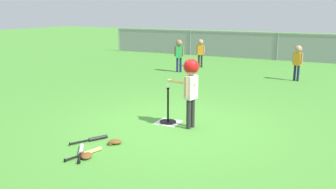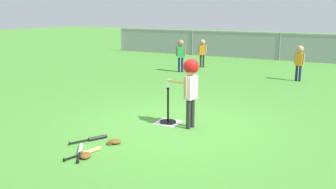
# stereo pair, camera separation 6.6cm
# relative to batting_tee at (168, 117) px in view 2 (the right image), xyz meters

# --- Properties ---
(ground_plane) EXTENTS (60.00, 60.00, 0.00)m
(ground_plane) POSITION_rel_batting_tee_xyz_m (0.18, -0.10, -0.11)
(ground_plane) COLOR #478C33
(home_plate) EXTENTS (0.44, 0.44, 0.01)m
(home_plate) POSITION_rel_batting_tee_xyz_m (-0.00, 0.00, -0.10)
(home_plate) COLOR white
(home_plate) RESTS_ON ground_plane
(batting_tee) EXTENTS (0.32, 0.32, 0.68)m
(batting_tee) POSITION_rel_batting_tee_xyz_m (0.00, 0.00, 0.00)
(batting_tee) COLOR black
(batting_tee) RESTS_ON ground_plane
(baseball_on_tee) EXTENTS (0.07, 0.07, 0.07)m
(baseball_on_tee) POSITION_rel_batting_tee_xyz_m (-0.00, 0.00, 0.61)
(baseball_on_tee) COLOR white
(baseball_on_tee) RESTS_ON batting_tee
(batter_child) EXTENTS (0.64, 0.36, 1.27)m
(batter_child) POSITION_rel_batting_tee_xyz_m (0.50, -0.10, 0.80)
(batter_child) COLOR #262626
(batter_child) RESTS_ON ground_plane
(fielder_near_left) EXTENTS (0.31, 0.21, 1.07)m
(fielder_near_left) POSITION_rel_batting_tee_xyz_m (1.58, 5.44, 0.58)
(fielder_near_left) COLOR #191E4C
(fielder_near_left) RESTS_ON ground_plane
(fielder_near_right) EXTENTS (0.31, 0.22, 1.11)m
(fielder_near_right) POSITION_rel_batting_tee_xyz_m (-2.25, 5.27, 0.61)
(fielder_near_right) COLOR #191E4C
(fielder_near_right) RESTS_ON ground_plane
(fielder_deep_center) EXTENTS (0.30, 0.21, 1.04)m
(fielder_deep_center) POSITION_rel_batting_tee_xyz_m (-1.99, 6.58, 0.56)
(fielder_deep_center) COLOR #262626
(fielder_deep_center) RESTS_ON ground_plane
(spare_bat_silver) EXTENTS (0.43, 0.57, 0.06)m
(spare_bat_silver) POSITION_rel_batting_tee_xyz_m (-0.50, -1.94, -0.08)
(spare_bat_silver) COLOR silver
(spare_bat_silver) RESTS_ON ground_plane
(spare_bat_wood) EXTENTS (0.23, 0.62, 0.06)m
(spare_bat_wood) POSITION_rel_batting_tee_xyz_m (-0.35, -1.93, -0.08)
(spare_bat_wood) COLOR #DBB266
(spare_bat_wood) RESTS_ON ground_plane
(spare_bat_black) EXTENTS (0.37, 0.59, 0.06)m
(spare_bat_black) POSITION_rel_batting_tee_xyz_m (-0.64, -1.43, -0.08)
(spare_bat_black) COLOR black
(spare_bat_black) RESTS_ON ground_plane
(glove_by_plate) EXTENTS (0.24, 0.27, 0.07)m
(glove_by_plate) POSITION_rel_batting_tee_xyz_m (-0.30, -2.05, -0.07)
(glove_by_plate) COLOR brown
(glove_by_plate) RESTS_ON ground_plane
(glove_near_bats) EXTENTS (0.27, 0.25, 0.07)m
(glove_near_bats) POSITION_rel_batting_tee_xyz_m (-0.25, -1.40, -0.07)
(glove_near_bats) COLOR brown
(glove_near_bats) RESTS_ON ground_plane
(outfield_fence) EXTENTS (16.06, 0.06, 1.15)m
(outfield_fence) POSITION_rel_batting_tee_xyz_m (0.18, 9.84, 0.51)
(outfield_fence) COLOR slate
(outfield_fence) RESTS_ON ground_plane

